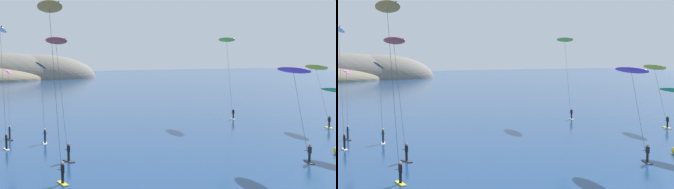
{
  "view_description": "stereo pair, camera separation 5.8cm",
  "coord_description": "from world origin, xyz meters",
  "views": [
    {
      "loc": [
        -28.55,
        -11.04,
        9.35
      ],
      "look_at": [
        -3.25,
        25.99,
        5.57
      ],
      "focal_mm": 45.0,
      "sensor_mm": 36.0,
      "label": 1
    },
    {
      "loc": [
        -28.51,
        -11.07,
        9.35
      ],
      "look_at": [
        -3.25,
        25.99,
        5.57
      ],
      "focal_mm": 45.0,
      "sensor_mm": 36.0,
      "label": 2
    }
  ],
  "objects": [
    {
      "name": "kitesurfer_black",
      "position": [
        -13.34,
        36.99,
        7.9
      ],
      "size": [
        2.19,
        5.75,
        9.12
      ],
      "color": "silver",
      "rests_on": "ground"
    },
    {
      "name": "kitesurfer_yellow",
      "position": [
        22.75,
        26.42,
        7.59
      ],
      "size": [
        3.37,
        7.04,
        8.65
      ],
      "color": "yellow",
      "rests_on": "ground"
    },
    {
      "name": "kitesurfer_purple",
      "position": [
        3.77,
        15.0,
        7.6
      ],
      "size": [
        2.45,
        5.95,
        8.68
      ],
      "color": "#2D2D33",
      "rests_on": "ground"
    },
    {
      "name": "kitesurfer_white",
      "position": [
        -17.49,
        37.81,
        11.84
      ],
      "size": [
        2.3,
        7.95,
        13.2
      ],
      "color": "silver",
      "rests_on": "ground"
    },
    {
      "name": "kitesurfer_red",
      "position": [
        -14.57,
        28.27,
        10.27
      ],
      "size": [
        1.44,
        7.03,
        11.5
      ],
      "color": "#2D2D33",
      "rests_on": "ground"
    },
    {
      "name": "kitesurfer_lime",
      "position": [
        17.13,
        39.17,
        11.44
      ],
      "size": [
        2.63,
        6.07,
        12.83
      ],
      "color": "silver",
      "rests_on": "ground"
    },
    {
      "name": "kitesurfer_magenta",
      "position": [
        -15.36,
        43.78,
        7.23
      ],
      "size": [
        2.79,
        8.79,
        8.2
      ],
      "color": "#2D2D33",
      "rests_on": "ground"
    },
    {
      "name": "kitesurfer_orange",
      "position": [
        -17.41,
        21.63,
        12.56
      ],
      "size": [
        1.96,
        6.61,
        13.86
      ],
      "color": "yellow",
      "rests_on": "ground"
    }
  ]
}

